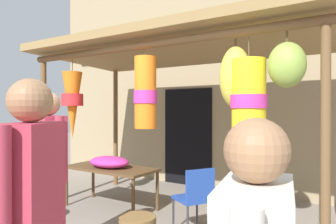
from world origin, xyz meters
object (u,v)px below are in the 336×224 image
(vendor_in_orange, at_px, (48,163))
(customer_foreground, at_px, (31,211))
(flower_heap_on_table, at_px, (110,162))
(wicker_basket_by_table, at_px, (37,210))
(folding_chair, at_px, (196,195))
(display_table, at_px, (111,171))

(vendor_in_orange, bearing_deg, customer_foreground, -39.55)
(flower_heap_on_table, bearing_deg, wicker_basket_by_table, -119.49)
(folding_chair, distance_m, wicker_basket_by_table, 2.30)
(flower_heap_on_table, height_order, vendor_in_orange, vendor_in_orange)
(flower_heap_on_table, relative_size, vendor_in_orange, 0.40)
(display_table, xyz_separation_m, customer_foreground, (1.97, -2.70, 0.44))
(flower_heap_on_table, xyz_separation_m, wicker_basket_by_table, (-0.52, -0.92, -0.60))
(display_table, distance_m, flower_heap_on_table, 0.16)
(flower_heap_on_table, bearing_deg, customer_foreground, -53.78)
(flower_heap_on_table, relative_size, folding_chair, 0.83)
(display_table, height_order, vendor_in_orange, vendor_in_orange)
(flower_heap_on_table, height_order, folding_chair, folding_chair)
(wicker_basket_by_table, bearing_deg, customer_foreground, -35.15)
(flower_heap_on_table, distance_m, wicker_basket_by_table, 1.21)
(folding_chair, bearing_deg, vendor_in_orange, -118.98)
(folding_chair, bearing_deg, display_table, 171.83)
(display_table, height_order, folding_chair, folding_chair)
(wicker_basket_by_table, relative_size, customer_foreground, 0.25)
(flower_heap_on_table, relative_size, wicker_basket_by_table, 1.59)
(wicker_basket_by_table, distance_m, vendor_in_orange, 1.77)
(vendor_in_orange, relative_size, customer_foreground, 1.01)
(wicker_basket_by_table, bearing_deg, vendor_in_orange, -30.83)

